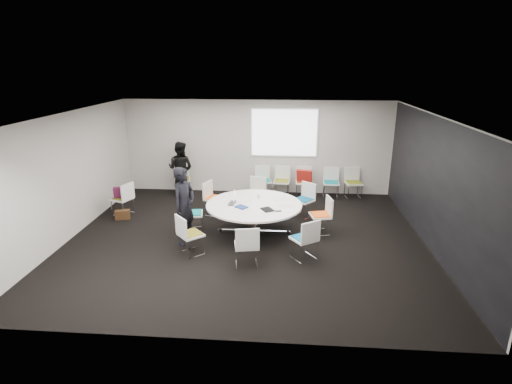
# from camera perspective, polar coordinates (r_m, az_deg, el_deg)

# --- Properties ---
(room_shell) EXTENTS (8.08, 7.08, 2.88)m
(room_shell) POSITION_cam_1_polar(r_m,az_deg,el_deg) (8.68, -0.90, 1.71)
(room_shell) COLOR black
(room_shell) RESTS_ON ground
(conference_table) EXTENTS (2.21, 2.21, 0.73)m
(conference_table) POSITION_cam_1_polar(r_m,az_deg,el_deg) (9.27, -0.29, -2.82)
(conference_table) COLOR silver
(conference_table) RESTS_ON ground
(projection_screen) EXTENTS (1.90, 0.03, 1.35)m
(projection_screen) POSITION_cam_1_polar(r_m,az_deg,el_deg) (11.92, 4.05, 8.42)
(projection_screen) COLOR white
(projection_screen) RESTS_ON room_shell
(chair_ring_a) EXTENTS (0.54, 0.55, 0.88)m
(chair_ring_a) POSITION_cam_1_polar(r_m,az_deg,el_deg) (9.49, 9.17, -4.27)
(chair_ring_a) COLOR silver
(chair_ring_a) RESTS_ON ground
(chair_ring_b) EXTENTS (0.64, 0.64, 0.88)m
(chair_ring_b) POSITION_cam_1_polar(r_m,az_deg,el_deg) (10.44, 6.80, -2.04)
(chair_ring_b) COLOR silver
(chair_ring_b) RESTS_ON ground
(chair_ring_c) EXTENTS (0.55, 0.54, 0.88)m
(chair_ring_c) POSITION_cam_1_polar(r_m,az_deg,el_deg) (10.85, -0.00, -1.12)
(chair_ring_c) COLOR silver
(chair_ring_c) RESTS_ON ground
(chair_ring_d) EXTENTS (0.58, 0.59, 0.88)m
(chair_ring_d) POSITION_cam_1_polar(r_m,az_deg,el_deg) (10.54, -5.95, -1.80)
(chair_ring_d) COLOR silver
(chair_ring_d) RESTS_ON ground
(chair_ring_e) EXTENTS (0.53, 0.54, 0.88)m
(chair_ring_e) POSITION_cam_1_polar(r_m,az_deg,el_deg) (9.58, -9.01, -4.02)
(chair_ring_e) COLOR silver
(chair_ring_e) RESTS_ON ground
(chair_ring_f) EXTENTS (0.64, 0.64, 0.88)m
(chair_ring_f) POSITION_cam_1_polar(r_m,az_deg,el_deg) (8.49, -9.33, -7.06)
(chair_ring_f) COLOR silver
(chair_ring_f) RESTS_ON ground
(chair_ring_g) EXTENTS (0.53, 0.52, 0.88)m
(chair_ring_g) POSITION_cam_1_polar(r_m,az_deg,el_deg) (7.92, -1.33, -8.74)
(chair_ring_g) COLOR silver
(chair_ring_g) RESTS_ON ground
(chair_ring_h) EXTENTS (0.63, 0.63, 0.88)m
(chair_ring_h) POSITION_cam_1_polar(r_m,az_deg,el_deg) (8.25, 6.89, -7.72)
(chair_ring_h) COLOR silver
(chair_ring_h) RESTS_ON ground
(chair_back_a) EXTENTS (0.54, 0.53, 0.88)m
(chair_back_a) POSITION_cam_1_polar(r_m,az_deg,el_deg) (12.01, 1.04, 0.81)
(chair_back_a) COLOR silver
(chair_back_a) RESTS_ON ground
(chair_back_b) EXTENTS (0.50, 0.49, 0.88)m
(chair_back_b) POSITION_cam_1_polar(r_m,az_deg,el_deg) (12.00, 3.68, 0.75)
(chair_back_b) COLOR silver
(chair_back_b) RESTS_ON ground
(chair_back_c) EXTENTS (0.47, 0.46, 0.88)m
(chair_back_c) POSITION_cam_1_polar(r_m,az_deg,el_deg) (11.99, 6.78, 0.65)
(chair_back_c) COLOR silver
(chair_back_c) RESTS_ON ground
(chair_back_d) EXTENTS (0.48, 0.47, 0.88)m
(chair_back_d) POSITION_cam_1_polar(r_m,az_deg,el_deg) (12.04, 10.64, 0.53)
(chair_back_d) COLOR silver
(chair_back_d) RESTS_ON ground
(chair_back_e) EXTENTS (0.52, 0.51, 0.88)m
(chair_back_e) POSITION_cam_1_polar(r_m,az_deg,el_deg) (12.17, 13.69, 0.51)
(chair_back_e) COLOR silver
(chair_back_e) RESTS_ON ground
(chair_spare_left) EXTENTS (0.58, 0.59, 0.88)m
(chair_spare_left) POSITION_cam_1_polar(r_m,az_deg,el_deg) (11.04, -18.41, -1.74)
(chair_spare_left) COLOR silver
(chair_spare_left) RESTS_ON ground
(chair_person_back) EXTENTS (0.56, 0.55, 0.88)m
(chair_person_back) POSITION_cam_1_polar(r_m,az_deg,el_deg) (12.40, -10.41, 1.06)
(chair_person_back) COLOR silver
(chair_person_back) RESTS_ON ground
(person_main) EXTENTS (0.64, 0.75, 1.73)m
(person_main) POSITION_cam_1_polar(r_m,az_deg,el_deg) (8.83, -10.23, -1.95)
(person_main) COLOR black
(person_main) RESTS_ON ground
(person_back) EXTENTS (0.92, 0.79, 1.64)m
(person_back) POSITION_cam_1_polar(r_m,az_deg,el_deg) (12.10, -10.73, 3.29)
(person_back) COLOR black
(person_back) RESTS_ON ground
(laptop) EXTENTS (0.25, 0.35, 0.03)m
(laptop) POSITION_cam_1_polar(r_m,az_deg,el_deg) (9.22, -3.15, -1.61)
(laptop) COLOR #333338
(laptop) RESTS_ON conference_table
(laptop_lid) EXTENTS (0.03, 0.30, 0.22)m
(laptop_lid) POSITION_cam_1_polar(r_m,az_deg,el_deg) (9.34, -3.16, -0.58)
(laptop_lid) COLOR silver
(laptop_lid) RESTS_ON conference_table
(notebook_black) EXTENTS (0.34, 0.37, 0.02)m
(notebook_black) POSITION_cam_1_polar(r_m,az_deg,el_deg) (8.83, 1.62, -2.51)
(notebook_black) COLOR black
(notebook_black) RESTS_ON conference_table
(tablet_folio) EXTENTS (0.33, 0.32, 0.03)m
(tablet_folio) POSITION_cam_1_polar(r_m,az_deg,el_deg) (8.98, -2.11, -2.14)
(tablet_folio) COLOR navy
(tablet_folio) RESTS_ON conference_table
(papers_right) EXTENTS (0.32, 0.24, 0.00)m
(papers_right) POSITION_cam_1_polar(r_m,az_deg,el_deg) (9.52, 3.48, -1.05)
(papers_right) COLOR white
(papers_right) RESTS_ON conference_table
(papers_front) EXTENTS (0.36, 0.31, 0.00)m
(papers_front) POSITION_cam_1_polar(r_m,az_deg,el_deg) (9.12, 4.30, -1.94)
(papers_front) COLOR silver
(papers_front) RESTS_ON conference_table
(cup) EXTENTS (0.08, 0.08, 0.09)m
(cup) POSITION_cam_1_polar(r_m,az_deg,el_deg) (9.60, 0.33, -0.56)
(cup) COLOR white
(cup) RESTS_ON conference_table
(phone) EXTENTS (0.15, 0.09, 0.01)m
(phone) POSITION_cam_1_polar(r_m,az_deg,el_deg) (8.77, 3.19, -2.74)
(phone) COLOR black
(phone) RESTS_ON conference_table
(maroon_bag) EXTENTS (0.42, 0.26, 0.28)m
(maroon_bag) POSITION_cam_1_polar(r_m,az_deg,el_deg) (10.95, -18.65, -0.03)
(maroon_bag) COLOR #511534
(maroon_bag) RESTS_ON chair_spare_left
(brown_bag) EXTENTS (0.39, 0.25, 0.24)m
(brown_bag) POSITION_cam_1_polar(r_m,az_deg,el_deg) (10.79, -18.53, -3.09)
(brown_bag) COLOR #3D2613
(brown_bag) RESTS_ON ground
(red_jacket) EXTENTS (0.47, 0.26, 0.36)m
(red_jacket) POSITION_cam_1_polar(r_m,az_deg,el_deg) (11.66, 6.90, 2.31)
(red_jacket) COLOR #A01A13
(red_jacket) RESTS_ON chair_back_c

